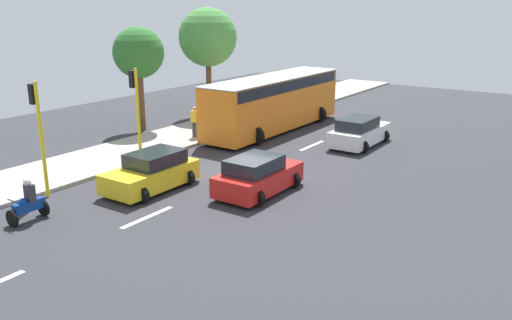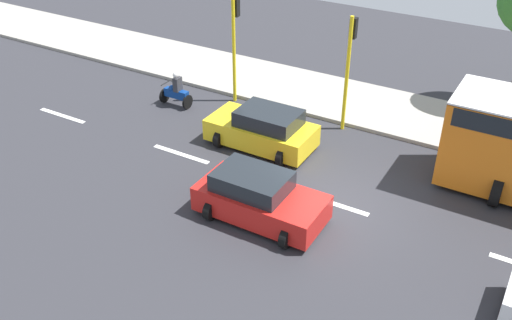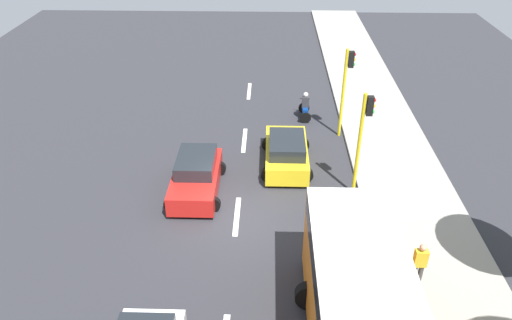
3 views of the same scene
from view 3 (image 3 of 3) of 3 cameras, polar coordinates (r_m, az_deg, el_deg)
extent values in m
cube|color=#2D2D33|center=(18.91, -2.28, -6.80)|extent=(40.00, 60.00, 0.10)
cube|color=#9E998E|center=(19.68, 18.64, -6.52)|extent=(4.00, 60.00, 0.15)
cube|color=white|center=(18.87, -2.28, -6.66)|extent=(0.20, 2.40, 0.01)
cube|color=white|center=(23.85, -1.39, 2.37)|extent=(0.20, 2.40, 0.01)
cube|color=white|center=(29.21, -0.82, 8.19)|extent=(0.20, 2.40, 0.01)
cube|color=red|center=(20.03, -7.12, -2.38)|extent=(1.83, 3.92, 0.80)
cube|color=#1E2328|center=(19.92, -7.13, -0.26)|extent=(1.54, 2.20, 0.56)
cylinder|color=black|center=(19.03, -5.18, -5.22)|extent=(0.64, 0.22, 0.64)
cylinder|color=black|center=(19.27, -9.96, -5.09)|extent=(0.64, 0.22, 0.64)
cylinder|color=black|center=(21.13, -4.45, -0.98)|extent=(0.64, 0.22, 0.64)
cylinder|color=black|center=(21.36, -8.75, -0.91)|extent=(0.64, 0.22, 0.64)
cube|color=yellow|center=(21.66, 3.61, 0.69)|extent=(1.85, 3.93, 0.80)
cube|color=#1E2328|center=(21.04, 3.70, 1.83)|extent=(1.55, 2.20, 0.56)
cylinder|color=black|center=(22.88, 1.47, 1.89)|extent=(0.64, 0.22, 0.64)
cylinder|color=black|center=(22.94, 5.54, 1.83)|extent=(0.64, 0.22, 0.64)
cylinder|color=black|center=(20.67, 1.43, -1.71)|extent=(0.64, 0.22, 0.64)
cylinder|color=black|center=(20.74, 5.93, -1.77)|extent=(0.64, 0.22, 0.64)
cylinder|color=black|center=(15.32, 6.54, -15.71)|extent=(1.00, 0.30, 1.00)
cylinder|color=black|center=(15.68, 14.88, -15.47)|extent=(1.00, 0.30, 1.00)
cylinder|color=black|center=(26.56, 5.71, 6.19)|extent=(0.60, 0.10, 0.60)
cylinder|color=black|center=(25.48, 5.87, 5.01)|extent=(0.60, 0.10, 0.60)
cube|color=navy|center=(25.86, 5.83, 6.06)|extent=(0.28, 1.10, 0.36)
sphere|color=navy|center=(25.97, 5.82, 6.61)|extent=(0.32, 0.32, 0.32)
cylinder|color=black|center=(26.21, 5.80, 7.27)|extent=(0.55, 0.04, 0.04)
cube|color=#333338|center=(25.58, 5.89, 6.87)|extent=(0.36, 0.24, 0.60)
sphere|color=silver|center=(25.46, 5.94, 7.73)|extent=(0.26, 0.26, 0.26)
cylinder|color=#3F3F3F|center=(16.51, 18.19, -12.82)|extent=(0.16, 0.16, 0.85)
cylinder|color=#3F3F3F|center=(16.57, 18.87, -12.79)|extent=(0.16, 0.16, 0.85)
cube|color=gold|center=(16.06, 18.98, -10.95)|extent=(0.40, 0.24, 0.60)
sphere|color=tan|center=(15.78, 19.25, -9.80)|extent=(0.22, 0.22, 0.22)
cylinder|color=yellow|center=(19.31, 12.11, 1.62)|extent=(0.14, 0.14, 4.50)
cube|color=black|center=(18.56, 13.38, 6.27)|extent=(0.24, 0.24, 0.76)
sphere|color=red|center=(18.48, 13.84, 6.93)|extent=(0.16, 0.16, 0.16)
sphere|color=#F2A50C|center=(18.58, 13.75, 6.26)|extent=(0.16, 0.16, 0.16)
sphere|color=green|center=(18.68, 13.65, 5.60)|extent=(0.16, 0.16, 0.16)
cylinder|color=yellow|center=(23.67, 10.28, 7.69)|extent=(0.14, 0.14, 4.50)
cube|color=black|center=(23.05, 11.25, 11.64)|extent=(0.24, 0.24, 0.76)
sphere|color=red|center=(23.00, 11.62, 12.18)|extent=(0.16, 0.16, 0.16)
sphere|color=#F2A50C|center=(23.08, 11.55, 11.62)|extent=(0.16, 0.16, 0.16)
sphere|color=green|center=(23.16, 11.49, 11.07)|extent=(0.16, 0.16, 0.16)
camera|label=1|loc=(36.26, -23.46, 22.45)|focal=37.70mm
camera|label=2|loc=(17.85, -59.43, 14.25)|focal=40.32mm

